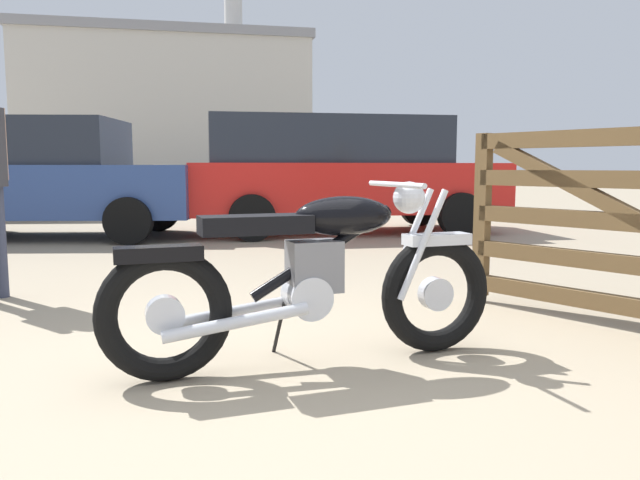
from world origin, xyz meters
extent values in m
plane|color=gray|center=(0.00, 0.00, 0.00)|extent=(80.00, 80.00, 0.00)
torus|color=black|center=(0.77, 0.28, 0.32)|extent=(0.65, 0.20, 0.64)
cylinder|color=silver|center=(0.77, 0.28, 0.32)|extent=(0.19, 0.11, 0.18)
torus|color=black|center=(-0.66, 0.07, 0.32)|extent=(0.65, 0.20, 0.64)
cylinder|color=silver|center=(-0.66, 0.07, 0.32)|extent=(0.19, 0.11, 0.18)
cube|color=silver|center=(0.77, 0.28, 0.62)|extent=(0.38, 0.18, 0.06)
cube|color=black|center=(-0.68, 0.07, 0.61)|extent=(0.41, 0.19, 0.07)
cylinder|color=silver|center=(0.63, 0.33, 0.60)|extent=(0.29, 0.08, 0.58)
cylinder|color=silver|center=(0.65, 0.19, 0.60)|extent=(0.29, 0.08, 0.58)
sphere|color=silver|center=(0.60, 0.25, 0.85)|extent=(0.17, 0.17, 0.17)
cylinder|color=silver|center=(0.52, 0.24, 0.92)|extent=(0.12, 0.62, 0.03)
cylinder|color=black|center=(0.12, 0.18, 0.58)|extent=(0.76, 0.17, 0.47)
ellipsoid|color=black|center=(0.23, 0.20, 0.76)|extent=(0.55, 0.29, 0.20)
cube|color=black|center=(-0.22, 0.13, 0.73)|extent=(0.56, 0.28, 0.09)
cube|color=slate|center=(0.08, 0.18, 0.51)|extent=(0.28, 0.22, 0.26)
cylinder|color=silver|center=(0.04, 0.17, 0.36)|extent=(0.25, 0.23, 0.22)
cylinder|color=silver|center=(-0.35, 0.22, 0.28)|extent=(0.70, 0.16, 0.14)
cylinder|color=silver|center=(-0.32, 0.02, 0.28)|extent=(0.70, 0.16, 0.14)
cylinder|color=black|center=(-0.09, 0.33, 0.16)|extent=(0.05, 0.24, 0.33)
cube|color=brown|center=(1.57, 1.40, 0.65)|extent=(0.12, 0.13, 1.20)
cylinder|color=tan|center=(-1.97, 2.35, 1.18)|extent=(0.08, 0.08, 0.55)
cylinder|color=black|center=(3.23, 7.25, 0.32)|extent=(0.64, 0.22, 0.64)
cylinder|color=black|center=(3.21, 5.49, 0.32)|extent=(0.64, 0.22, 0.64)
cylinder|color=black|center=(0.23, 7.28, 0.32)|extent=(0.64, 0.22, 0.64)
cylinder|color=black|center=(0.21, 5.52, 0.32)|extent=(0.64, 0.22, 0.64)
cube|color=red|center=(1.72, 6.39, 0.69)|extent=(4.72, 1.81, 0.74)
cube|color=#232833|center=(1.42, 6.39, 1.40)|extent=(3.52, 1.64, 0.68)
cylinder|color=black|center=(-3.15, 9.66, 0.32)|extent=(0.66, 0.29, 0.64)
cylinder|color=black|center=(-2.92, 11.41, 0.32)|extent=(0.66, 0.29, 0.64)
cube|color=#232833|center=(-4.22, 10.69, 1.40)|extent=(3.67, 2.03, 0.68)
cylinder|color=black|center=(-1.11, 7.16, 0.31)|extent=(0.64, 0.30, 0.62)
cylinder|color=black|center=(-1.39, 5.47, 0.31)|extent=(0.64, 0.30, 0.62)
cube|color=#2D4784|center=(-2.58, 6.54, 0.67)|extent=(4.42, 2.38, 0.72)
cube|color=#232833|center=(-2.58, 6.54, 1.35)|extent=(2.23, 1.86, 0.64)
cylinder|color=black|center=(-1.98, 14.26, 0.30)|extent=(0.62, 0.30, 0.60)
cylinder|color=black|center=(-2.28, 12.65, 0.30)|extent=(0.62, 0.30, 0.60)
cylinder|color=black|center=(-4.34, 14.70, 0.30)|extent=(0.62, 0.30, 0.60)
cylinder|color=black|center=(-4.64, 13.09, 0.30)|extent=(0.62, 0.30, 0.60)
cube|color=beige|center=(-3.31, 13.67, 0.68)|extent=(4.13, 2.33, 0.76)
cube|color=#232833|center=(-3.55, 13.72, 1.42)|extent=(2.64, 1.93, 0.72)
cube|color=beige|center=(-2.09, 36.66, 4.05)|extent=(15.98, 10.09, 8.10)
cube|color=gray|center=(-2.09, 36.66, 8.35)|extent=(16.29, 10.39, 0.50)
camera|label=1|loc=(-0.49, -2.85, 1.01)|focal=34.74mm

